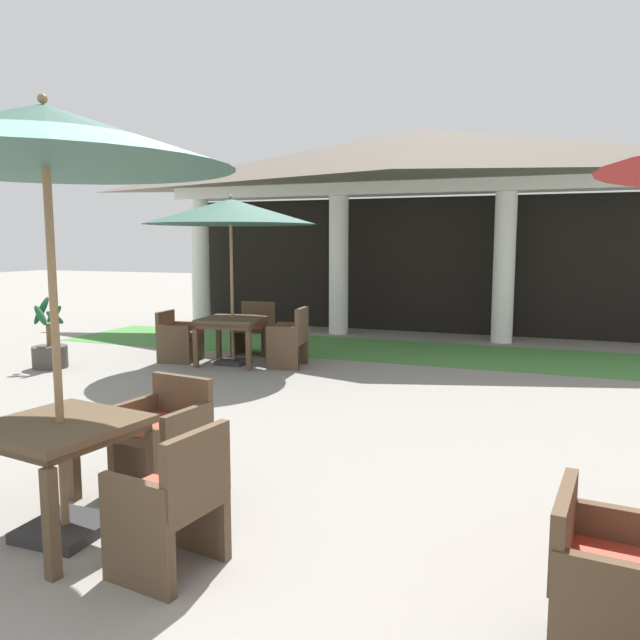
% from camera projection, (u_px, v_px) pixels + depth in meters
% --- Properties ---
extents(ground_plane, '(60.00, 60.00, 0.00)m').
position_uv_depth(ground_plane, '(89.00, 570.00, 3.57)').
color(ground_plane, gray).
extents(background_pavilion, '(11.01, 3.14, 4.04)m').
position_uv_depth(background_pavilion, '(420.00, 175.00, 11.98)').
color(background_pavilion, white).
rests_on(background_pavilion, ground).
extents(lawn_strip, '(12.81, 2.29, 0.01)m').
position_uv_depth(lawn_strip, '(397.00, 351.00, 10.77)').
color(lawn_strip, '#47843D').
rests_on(lawn_strip, ground).
extents(patio_table_near_foreground, '(1.01, 1.01, 0.73)m').
position_uv_depth(patio_table_near_foreground, '(233.00, 324.00, 9.56)').
color(patio_table_near_foreground, brown).
rests_on(patio_table_near_foreground, ground).
extents(patio_umbrella_near_foreground, '(2.63, 2.63, 2.60)m').
position_uv_depth(patio_umbrella_near_foreground, '(231.00, 213.00, 9.34)').
color(patio_umbrella_near_foreground, '#2D2D2D').
rests_on(patio_umbrella_near_foreground, ground).
extents(patio_chair_near_foreground_north, '(0.67, 0.61, 0.87)m').
position_uv_depth(patio_chair_near_foreground_north, '(254.00, 329.00, 10.48)').
color(patio_chair_near_foreground_north, brown).
rests_on(patio_chair_near_foreground_north, ground).
extents(patio_chair_near_foreground_west, '(0.62, 0.61, 0.80)m').
position_uv_depth(patio_chair_near_foreground_west, '(179.00, 338.00, 9.82)').
color(patio_chair_near_foreground_west, brown).
rests_on(patio_chair_near_foreground_west, ground).
extents(patio_chair_near_foreground_east, '(0.56, 0.62, 0.91)m').
position_uv_depth(patio_chair_near_foreground_east, '(290.00, 340.00, 9.35)').
color(patio_chair_near_foreground_east, brown).
rests_on(patio_chair_near_foreground_east, ground).
extents(patio_chair_mid_left_west, '(0.66, 0.68, 0.79)m').
position_uv_depth(patio_chair_mid_left_west, '(619.00, 588.00, 2.70)').
color(patio_chair_mid_left_west, brown).
rests_on(patio_chair_mid_left_west, ground).
extents(patio_table_mid_right, '(0.99, 0.99, 0.75)m').
position_uv_depth(patio_table_mid_right, '(61.00, 438.00, 3.94)').
color(patio_table_mid_right, brown).
rests_on(patio_table_mid_right, ground).
extents(patio_umbrella_mid_right, '(2.29, 2.29, 2.77)m').
position_uv_depth(patio_umbrella_mid_right, '(45.00, 140.00, 3.71)').
color(patio_umbrella_mid_right, '#2D2D2D').
rests_on(patio_umbrella_mid_right, ground).
extents(patio_chair_mid_right_north, '(0.68, 0.63, 0.84)m').
position_uv_depth(patio_chair_mid_right_north, '(164.00, 434.00, 4.77)').
color(patio_chair_mid_right_north, brown).
rests_on(patio_chair_mid_right_north, ground).
extents(patio_chair_mid_right_east, '(0.58, 0.61, 0.86)m').
position_uv_depth(patio_chair_mid_right_east, '(172.00, 505.00, 3.52)').
color(patio_chair_mid_right_east, brown).
rests_on(patio_chair_mid_right_east, ground).
extents(potted_palm_left_edge, '(0.51, 0.51, 1.09)m').
position_uv_depth(potted_palm_left_edge, '(50.00, 350.00, 9.30)').
color(potted_palm_left_edge, '#47423D').
rests_on(potted_palm_left_edge, ground).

